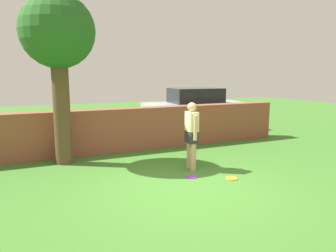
{
  "coord_description": "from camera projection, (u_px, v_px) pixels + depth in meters",
  "views": [
    {
      "loc": [
        -2.91,
        -5.42,
        2.26
      ],
      "look_at": [
        0.35,
        1.67,
        1.0
      ],
      "focal_mm": 34.05,
      "sensor_mm": 36.0,
      "label": 1
    }
  ],
  "objects": [
    {
      "name": "ground_plane",
      "position": [
        187.0,
        188.0,
        6.42
      ],
      "size": [
        40.0,
        40.0,
        0.0
      ],
      "primitive_type": "plane",
      "color": "#3D7528"
    },
    {
      "name": "person",
      "position": [
        192.0,
        133.0,
        7.56
      ],
      "size": [
        0.26,
        0.54,
        1.62
      ],
      "rotation": [
        0.0,
        0.0,
        -1.69
      ],
      "color": "tan",
      "rests_on": "ground"
    },
    {
      "name": "frisbee_orange",
      "position": [
        232.0,
        178.0,
        6.99
      ],
      "size": [
        0.27,
        0.27,
        0.02
      ],
      "primitive_type": "cylinder",
      "color": "orange",
      "rests_on": "ground"
    },
    {
      "name": "car",
      "position": [
        195.0,
        109.0,
        13.16
      ],
      "size": [
        4.34,
        2.22,
        1.72
      ],
      "rotation": [
        0.0,
        0.0,
        3.05
      ],
      "color": "#B7B7BC",
      "rests_on": "ground"
    },
    {
      "name": "brick_wall",
      "position": [
        79.0,
        133.0,
        9.0
      ],
      "size": [
        13.42,
        0.5,
        1.27
      ],
      "primitive_type": "cube",
      "color": "brown",
      "rests_on": "ground"
    },
    {
      "name": "tree",
      "position": [
        58.0,
        37.0,
        7.73
      ],
      "size": [
        1.81,
        1.81,
        4.22
      ],
      "color": "brown",
      "rests_on": "ground"
    },
    {
      "name": "frisbee_purple",
      "position": [
        192.0,
        177.0,
        7.11
      ],
      "size": [
        0.27,
        0.27,
        0.02
      ],
      "primitive_type": "cylinder",
      "color": "purple",
      "rests_on": "ground"
    }
  ]
}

